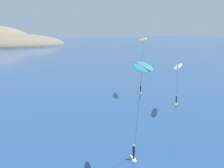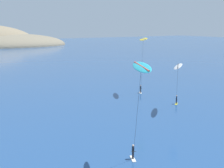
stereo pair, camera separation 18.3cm
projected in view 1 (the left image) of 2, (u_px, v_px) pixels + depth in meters
name	position (u px, v px, depth m)	size (l,w,h in m)	color
kitesurfer_cyan	(141.00, 75.00, 25.93)	(3.66, 6.63, 11.00)	silver
kitesurfer_yellow	(143.00, 43.00, 56.99)	(3.78, 5.27, 12.03)	silver
kitesurfer_white	(178.00, 69.00, 46.43)	(6.82, 6.63, 8.26)	yellow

